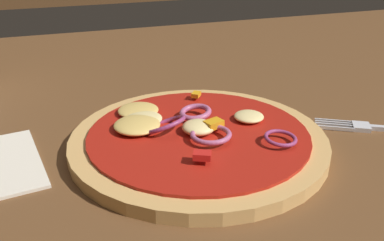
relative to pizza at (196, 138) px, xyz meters
name	(u,v)px	position (x,y,z in m)	size (l,w,h in m)	color
dining_table	(250,161)	(0.05, -0.01, -0.03)	(1.33, 1.09, 0.04)	brown
pizza	(196,138)	(0.00, 0.00, 0.00)	(0.25, 0.25, 0.03)	tan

